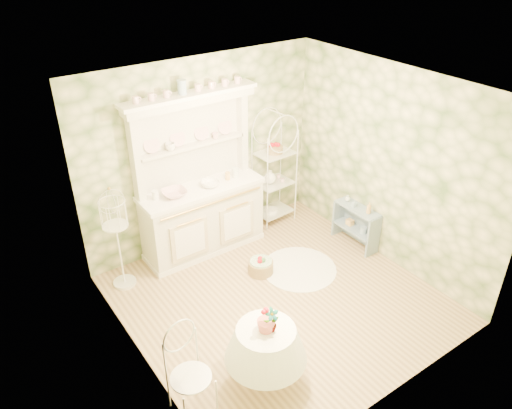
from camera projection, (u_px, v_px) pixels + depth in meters
floor at (279, 299)px, 6.33m from camera, size 3.60×3.60×0.00m
ceiling at (285, 91)px, 4.98m from camera, size 3.60×3.60×0.00m
wall_left at (132, 262)px, 4.76m from camera, size 3.60×3.60×0.00m
wall_right at (390, 167)px, 6.55m from camera, size 3.60×3.60×0.00m
wall_back at (202, 154)px, 6.93m from camera, size 3.60×3.60×0.00m
wall_front at (407, 292)px, 4.38m from camera, size 3.60×3.60×0.00m
kitchen_dresser at (200, 178)px, 6.73m from camera, size 1.87×0.61×2.29m
bakers_rack at (274, 167)px, 7.55m from camera, size 0.60×0.44×1.83m
side_shelf at (356, 226)px, 7.26m from camera, size 0.32×0.72×0.60m
round_table at (266, 357)px, 5.05m from camera, size 0.79×0.79×0.69m
cafe_chair at (191, 381)px, 4.72m from camera, size 0.41×0.41×0.81m
birdcage_stand at (117, 235)px, 6.21m from camera, size 0.39×0.39×1.53m
floor_basket at (261, 266)px, 6.74m from camera, size 0.46×0.46×0.23m
lace_rug at (299, 269)px, 6.87m from camera, size 1.08×1.08×0.01m
bowl_floral at (174, 195)px, 6.58m from camera, size 0.36×0.36×0.08m
bowl_white at (211, 186)px, 6.81m from camera, size 0.32×0.32×0.08m
cup_left at (171, 148)px, 6.45m from camera, size 0.16×0.16×0.10m
cup_right at (215, 137)px, 6.79m from camera, size 0.12×0.12×0.09m
potted_geranium at (272, 321)px, 4.78m from camera, size 0.16×0.12×0.28m
bottle_amber at (369, 209)px, 6.93m from camera, size 0.07×0.07×0.17m
bottle_blue at (354, 205)px, 7.10m from camera, size 0.06×0.06×0.11m
bottle_glass at (348, 199)px, 7.24m from camera, size 0.10×0.10×0.10m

